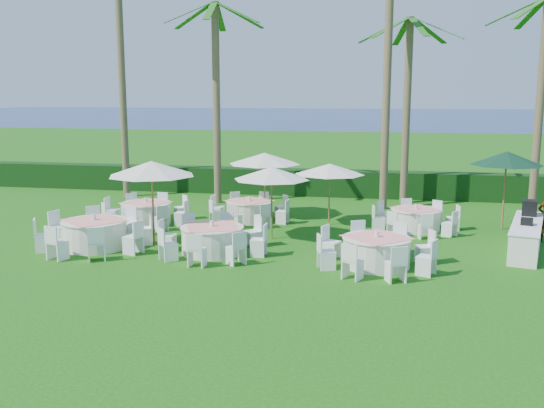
{
  "coord_description": "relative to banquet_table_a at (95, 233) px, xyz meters",
  "views": [
    {
      "loc": [
        4.13,
        -15.91,
        4.73
      ],
      "look_at": [
        0.55,
        2.42,
        1.3
      ],
      "focal_mm": 40.0,
      "sensor_mm": 36.0,
      "label": 1
    }
  ],
  "objects": [
    {
      "name": "umbrella_a",
      "position": [
        1.6,
        0.82,
        1.95
      ],
      "size": [
        2.74,
        2.74,
        2.65
      ],
      "color": "brown",
      "rests_on": "ground"
    },
    {
      "name": "umbrella_c",
      "position": [
        4.19,
        5.7,
        1.81
      ],
      "size": [
        2.76,
        2.76,
        2.49
      ],
      "color": "brown",
      "rests_on": "ground"
    },
    {
      "name": "banquet_table_e",
      "position": [
        3.78,
        4.83,
        -0.06
      ],
      "size": [
        3.07,
        3.07,
        0.93
      ],
      "color": "silver",
      "rests_on": "ground"
    },
    {
      "name": "banquet_table_b",
      "position": [
        3.75,
        0.07,
        -0.03
      ],
      "size": [
        3.29,
        3.29,
        0.99
      ],
      "color": "silver",
      "rests_on": "ground"
    },
    {
      "name": "banquet_table_a",
      "position": [
        0.0,
        0.0,
        0.0
      ],
      "size": [
        3.48,
        3.48,
        1.05
      ],
      "color": "silver",
      "rests_on": "ground"
    },
    {
      "name": "buffet_table",
      "position": [
        13.01,
        2.11,
        0.02
      ],
      "size": [
        1.75,
        4.0,
        1.39
      ],
      "color": "silver",
      "rests_on": "ground"
    },
    {
      "name": "banquet_table_f",
      "position": [
        9.83,
        4.42,
        -0.06
      ],
      "size": [
        3.02,
        3.02,
        0.92
      ],
      "color": "silver",
      "rests_on": "ground"
    },
    {
      "name": "banquet_table_d",
      "position": [
        0.18,
        3.62,
        -0.04
      ],
      "size": [
        3.17,
        3.17,
        0.96
      ],
      "color": "silver",
      "rests_on": "ground"
    },
    {
      "name": "palm_c",
      "position": [
        8.66,
        8.27,
        5.84
      ],
      "size": [
        4.26,
        4.37,
        11.64
      ],
      "color": "brown",
      "rests_on": "ground"
    },
    {
      "name": "palm_e",
      "position": [
        14.53,
        8.52,
        4.15
      ],
      "size": [
        4.36,
        4.27,
        8.33
      ],
      "color": "brown",
      "rests_on": "ground"
    },
    {
      "name": "palm_b",
      "position": [
        1.55,
        8.33,
        4.22
      ],
      "size": [
        4.16,
        4.4,
        8.47
      ],
      "color": "brown",
      "rests_on": "ground"
    },
    {
      "name": "palm_d",
      "position": [
        9.51,
        9.78,
        3.9
      ],
      "size": [
        4.33,
        4.31,
        7.85
      ],
      "color": "brown",
      "rests_on": "ground"
    },
    {
      "name": "palm_a",
      "position": [
        -3.06,
        9.08,
        5.79
      ],
      "size": [
        4.41,
        4.07,
        11.54
      ],
      "color": "brown",
      "rests_on": "ground"
    },
    {
      "name": "banquet_table_c",
      "position": [
        8.6,
        -0.38,
        -0.02
      ],
      "size": [
        3.23,
        3.23,
        1.0
      ],
      "color": "silver",
      "rests_on": "ground"
    },
    {
      "name": "umbrella_green",
      "position": [
        12.84,
        5.17,
        2.05
      ],
      "size": [
        2.48,
        2.48,
        2.75
      ],
      "color": "brown",
      "rests_on": "ground"
    },
    {
      "name": "ground",
      "position": [
        4.75,
        -0.93,
        -0.46
      ],
      "size": [
        120.0,
        120.0,
        0.0
      ],
      "primitive_type": "plane",
      "color": "#194F0D",
      "rests_on": "ground"
    },
    {
      "name": "hedge",
      "position": [
        4.75,
        11.07,
        0.14
      ],
      "size": [
        34.0,
        1.0,
        1.2
      ],
      "primitive_type": "cube",
      "color": "black",
      "rests_on": "ground"
    },
    {
      "name": "umbrella_d",
      "position": [
        6.77,
        4.73,
        1.58
      ],
      "size": [
        2.52,
        2.52,
        2.24
      ],
      "color": "brown",
      "rests_on": "ground"
    },
    {
      "name": "umbrella_b",
      "position": [
        5.14,
        2.22,
        1.71
      ],
      "size": [
        2.49,
        2.49,
        2.38
      ],
      "color": "brown",
      "rests_on": "ground"
    },
    {
      "name": "ocean",
      "position": [
        4.75,
        101.07,
        -0.46
      ],
      "size": [
        260.0,
        260.0,
        0.0
      ],
      "primitive_type": "plane",
      "color": "#080F51",
      "rests_on": "ground"
    }
  ]
}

